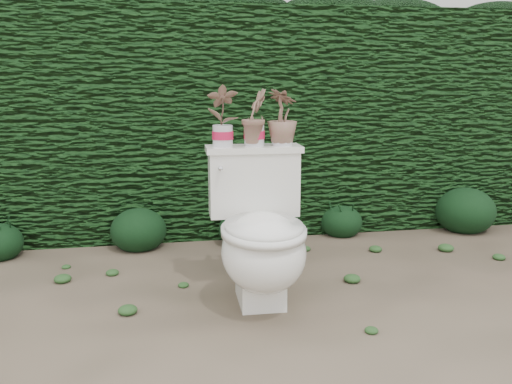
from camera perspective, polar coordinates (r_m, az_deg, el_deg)
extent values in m
plane|color=#796953|center=(2.84, 1.94, -11.39)|extent=(60.00, 60.00, 0.00)
cube|color=#1B4717|center=(4.20, -2.63, 7.56)|extent=(8.00, 1.00, 1.60)
cube|color=silver|center=(8.67, -2.68, 17.87)|extent=(8.00, 3.50, 4.00)
cube|color=white|center=(2.80, 0.43, -9.57)|extent=(0.23, 0.31, 0.20)
ellipsoid|color=white|center=(2.63, 0.79, -6.32)|extent=(0.42, 0.52, 0.39)
cube|color=white|center=(2.87, -0.25, 0.91)|extent=(0.47, 0.18, 0.34)
cube|color=white|center=(2.84, -0.26, 4.57)|extent=(0.50, 0.20, 0.03)
cylinder|color=silver|center=(2.74, -3.80, 2.56)|extent=(0.02, 0.06, 0.02)
sphere|color=silver|center=(2.71, -3.74, 2.46)|extent=(0.03, 0.03, 0.03)
imported|color=#327B26|center=(2.80, -3.55, 7.87)|extent=(0.16, 0.11, 0.30)
imported|color=#327B26|center=(2.82, -0.18, 7.69)|extent=(0.18, 0.19, 0.28)
imported|color=#327B26|center=(2.85, 2.78, 7.70)|extent=(0.22, 0.22, 0.28)
ellipsoid|color=black|center=(3.71, -12.29, -3.53)|extent=(0.37, 0.37, 0.30)
ellipsoid|color=black|center=(3.72, -1.48, -3.52)|extent=(0.32, 0.32, 0.26)
ellipsoid|color=black|center=(3.99, 8.98, -2.72)|extent=(0.30, 0.30, 0.24)
ellipsoid|color=black|center=(4.33, 21.18, -1.49)|extent=(0.44, 0.44, 0.35)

